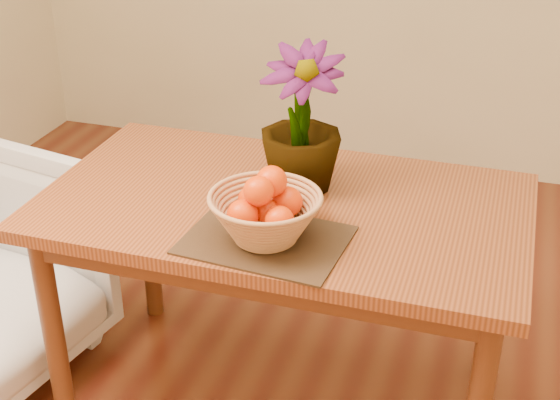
% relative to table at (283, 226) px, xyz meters
% --- Properties ---
extents(table, '(1.40, 0.80, 0.75)m').
position_rel_table_xyz_m(table, '(0.00, 0.00, 0.00)').
color(table, brown).
rests_on(table, floor).
extents(placemat, '(0.44, 0.34, 0.01)m').
position_rel_table_xyz_m(placemat, '(0.02, -0.23, 0.09)').
color(placemat, '#3C2616').
rests_on(placemat, table).
extents(wicker_basket, '(0.30, 0.30, 0.12)m').
position_rel_table_xyz_m(wicker_basket, '(0.02, -0.23, 0.15)').
color(wicker_basket, tan).
rests_on(wicker_basket, placemat).
extents(orange_pile, '(0.18, 0.18, 0.15)m').
position_rel_table_xyz_m(orange_pile, '(0.02, -0.23, 0.20)').
color(orange_pile, '#ED4303').
rests_on(orange_pile, wicker_basket).
extents(potted_plant, '(0.26, 0.26, 0.43)m').
position_rel_table_xyz_m(potted_plant, '(0.02, 0.09, 0.30)').
color(potted_plant, '#1D4313').
rests_on(potted_plant, table).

